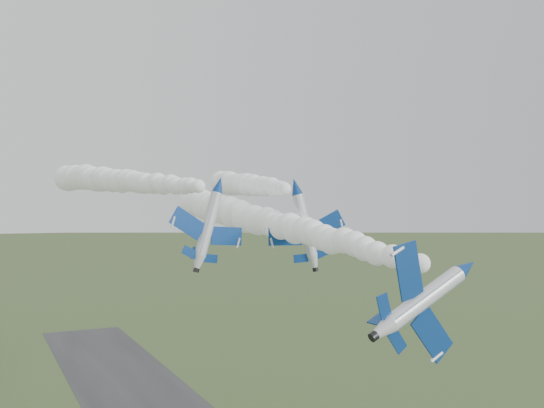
{
  "coord_description": "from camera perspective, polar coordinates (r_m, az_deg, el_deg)",
  "views": [
    {
      "loc": [
        -31.11,
        -46.53,
        40.08
      ],
      "look_at": [
        1.25,
        19.6,
        40.61
      ],
      "focal_mm": 40.0,
      "sensor_mm": 36.0,
      "label": 1
    }
  ],
  "objects": [
    {
      "name": "jet_pair_right",
      "position": [
        78.22,
        2.24,
        1.7
      ],
      "size": [
        10.28,
        12.4,
        3.72
      ],
      "rotation": [
        0.0,
        -0.24,
        -0.23
      ],
      "color": "silver"
    },
    {
      "name": "jet_pair_left",
      "position": [
        74.13,
        -4.96,
        1.84
      ],
      "size": [
        9.76,
        12.03,
        3.81
      ],
      "rotation": [
        0.0,
        0.3,
        0.17
      ],
      "color": "silver"
    },
    {
      "name": "smoke_trail_jet_pair_right",
      "position": [
        110.56,
        -2.45,
        1.85
      ],
      "size": [
        18.33,
        59.86,
        4.97
      ],
      "primitive_type": null,
      "rotation": [
        0.0,
        0.0,
        -0.23
      ],
      "color": "white"
    },
    {
      "name": "jet_lead",
      "position": [
        52.6,
        17.92,
        -5.71
      ],
      "size": [
        4.55,
        12.15,
        9.09
      ],
      "rotation": [
        0.0,
        1.13,
        0.07
      ],
      "color": "silver"
    },
    {
      "name": "smoke_trail_jet_lead",
      "position": [
        81.24,
        -0.19,
        -1.78
      ],
      "size": [
        9.28,
        65.13,
        4.98
      ],
      "primitive_type": null,
      "rotation": [
        0.0,
        0.0,
        0.07
      ],
      "color": "white"
    },
    {
      "name": "smoke_trail_jet_pair_left",
      "position": [
        100.64,
        -14.14,
        2.15
      ],
      "size": [
        13.7,
        53.9,
        4.86
      ],
      "primitive_type": null,
      "rotation": [
        0.0,
        0.0,
        0.17
      ],
      "color": "white"
    }
  ]
}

